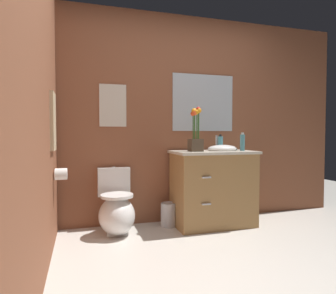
{
  "coord_description": "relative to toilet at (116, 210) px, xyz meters",
  "views": [
    {
      "loc": [
        -1.09,
        -1.9,
        1.05
      ],
      "look_at": [
        -0.17,
        1.2,
        0.92
      ],
      "focal_mm": 31.8,
      "sensor_mm": 36.0,
      "label": 1
    }
  ],
  "objects": [
    {
      "name": "lotion_bottle",
      "position": [
        1.46,
        -0.09,
        0.72
      ],
      "size": [
        0.05,
        0.05,
        0.21
      ],
      "color": "teal",
      "rests_on": "vanity_cabinet"
    },
    {
      "name": "vanity_cabinet",
      "position": [
        1.12,
        -0.03,
        0.2
      ],
      "size": [
        0.94,
        0.56,
        1.05
      ],
      "color": "#9E7242",
      "rests_on": "ground_plane"
    },
    {
      "name": "ground_plane",
      "position": [
        0.73,
        -1.28,
        -0.24
      ],
      "size": [
        8.91,
        8.91,
        0.0
      ],
      "primitive_type": "plane",
      "color": "beige"
    },
    {
      "name": "toilet",
      "position": [
        0.0,
        0.0,
        0.0
      ],
      "size": [
        0.38,
        0.59,
        0.69
      ],
      "color": "white",
      "rests_on": "ground_plane"
    },
    {
      "name": "wall_back",
      "position": [
        0.93,
        0.3,
        1.01
      ],
      "size": [
        4.16,
        0.05,
        2.5
      ],
      "primitive_type": "cube",
      "color": "brown",
      "rests_on": "ground_plane"
    },
    {
      "name": "wall_mirror",
      "position": [
        1.11,
        0.27,
        1.21
      ],
      "size": [
        0.8,
        0.01,
        0.7
      ],
      "primitive_type": "cube",
      "color": "#B2BCC6"
    },
    {
      "name": "wall_poster",
      "position": [
        0.0,
        0.27,
        1.14
      ],
      "size": [
        0.3,
        0.01,
        0.48
      ],
      "primitive_type": "cube",
      "color": "beige"
    },
    {
      "name": "wall_left",
      "position": [
        -0.63,
        -0.81,
        1.01
      ],
      "size": [
        0.05,
        4.34,
        2.5
      ],
      "primitive_type": "cube",
      "color": "brown",
      "rests_on": "ground_plane"
    },
    {
      "name": "toilet_paper_roll",
      "position": [
        -0.54,
        -0.2,
        0.44
      ],
      "size": [
        0.11,
        0.11,
        0.11
      ],
      "primitive_type": "cylinder",
      "rotation": [
        0.0,
        1.57,
        0.0
      ],
      "color": "white"
    },
    {
      "name": "trash_bin",
      "position": [
        0.6,
        0.07,
        -0.11
      ],
      "size": [
        0.18,
        0.18,
        0.27
      ],
      "color": "#B7B7BC",
      "rests_on": "ground_plane"
    },
    {
      "name": "hanging_towel",
      "position": [
        -0.59,
        -0.31,
        0.93
      ],
      "size": [
        0.03,
        0.28,
        0.52
      ],
      "primitive_type": "cube",
      "color": "tan"
    },
    {
      "name": "soap_bottle",
      "position": [
        1.26,
        0.1,
        0.71
      ],
      "size": [
        0.06,
        0.06,
        0.19
      ],
      "color": "teal",
      "rests_on": "vanity_cabinet"
    },
    {
      "name": "flower_vase",
      "position": [
        0.88,
        -0.07,
        0.82
      ],
      "size": [
        0.14,
        0.14,
        0.5
      ],
      "color": "#4C3D2D",
      "rests_on": "vanity_cabinet"
    }
  ]
}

